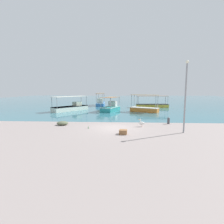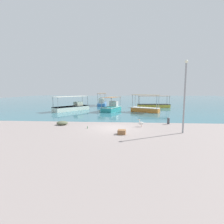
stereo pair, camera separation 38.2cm
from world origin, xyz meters
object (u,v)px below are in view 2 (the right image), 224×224
cargo_crate (122,132)px  lamp_post (185,93)px  fishing_boat_near_left (72,107)px  glass_bottle (87,128)px  mooring_bollard (168,121)px  net_pile (62,123)px  fishing_boat_far_left (153,105)px  fishing_boat_center (145,109)px  fishing_boat_near_right (102,103)px  fishing_boat_far_right (112,108)px  pelican (141,123)px

cargo_crate → lamp_post: bearing=8.7°
fishing_boat_near_left → cargo_crate: 18.63m
lamp_post → glass_bottle: 9.43m
cargo_crate → mooring_bollard: bearing=43.4°
net_pile → glass_bottle: (3.11, -1.60, -0.10)m
fishing_boat_far_left → mooring_bollard: (-1.31, -18.43, -0.12)m
mooring_bollard → cargo_crate: mooring_bollard is taller
fishing_boat_center → fishing_boat_near_left: 13.01m
fishing_boat_near_right → lamp_post: lamp_post is taller
fishing_boat_near_right → fishing_boat_far_left: bearing=-17.3°
fishing_boat_far_right → mooring_bollard: fishing_boat_far_right is taller
net_pile → glass_bottle: 3.50m
fishing_boat_near_right → mooring_bollard: bearing=-65.0°
pelican → lamp_post: size_ratio=0.13×
fishing_boat_far_left → fishing_boat_far_right: fishing_boat_far_right is taller
fishing_boat_center → glass_bottle: bearing=-118.2°
fishing_boat_center → fishing_boat_far_left: bearing=71.7°
lamp_post → net_pile: size_ratio=5.16×
pelican → mooring_bollard: pelican is taller
fishing_boat_near_left → glass_bottle: size_ratio=24.31×
fishing_boat_far_left → lamp_post: size_ratio=1.10×
fishing_boat_far_right → lamp_post: lamp_post is taller
fishing_boat_far_right → pelican: size_ratio=6.33×
net_pile → glass_bottle: size_ratio=4.49×
fishing_boat_near_left → fishing_boat_near_right: fishing_boat_near_right is taller
fishing_boat_center → fishing_boat_far_left: size_ratio=0.72×
fishing_boat_near_left → glass_bottle: (5.88, -14.25, -0.51)m
net_pile → cargo_crate: net_pile is taller
fishing_boat_near_left → pelican: 17.15m
glass_bottle → fishing_boat_far_left: bearing=65.4°
fishing_boat_far_left → net_pile: bearing=-123.1°
fishing_boat_near_left → pelican: (11.19, -12.99, -0.24)m
fishing_boat_near_right → lamp_post: bearing=-67.9°
fishing_boat_far_left → fishing_boat_far_right: bearing=-139.4°
glass_bottle → mooring_bollard: bearing=18.9°
mooring_bollard → cargo_crate: size_ratio=1.11×
fishing_boat_near_left → lamp_post: lamp_post is taller
fishing_boat_far_right → lamp_post: size_ratio=0.81×
fishing_boat_far_left → fishing_boat_center: bearing=-108.3°
mooring_bollard → glass_bottle: bearing=-161.1°
pelican → fishing_boat_far_left: bearing=77.5°
fishing_boat_far_left → net_pile: 23.56m
fishing_boat_near_right → glass_bottle: fishing_boat_near_right is taller
glass_bottle → lamp_post: bearing=-7.1°
fishing_boat_near_right → fishing_boat_near_left: bearing=-110.8°
lamp_post → cargo_crate: bearing=-171.3°
cargo_crate → fishing_boat_near_left: bearing=119.8°
fishing_boat_near_left → net_pile: bearing=-77.6°
cargo_crate → glass_bottle: bearing=150.6°
lamp_post → fishing_boat_near_left: bearing=133.6°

